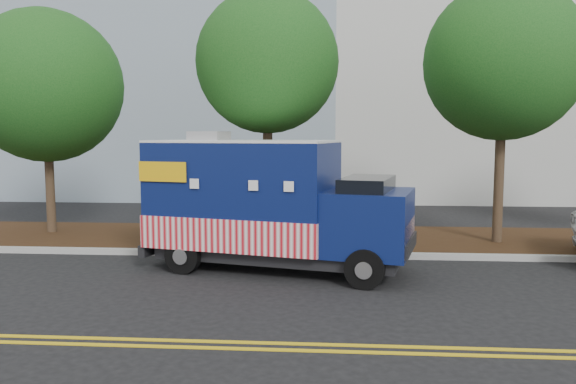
{
  "coord_description": "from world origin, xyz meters",
  "views": [
    {
      "loc": [
        1.75,
        -12.41,
        3.08
      ],
      "look_at": [
        0.79,
        0.6,
        1.73
      ],
      "focal_mm": 35.0,
      "sensor_mm": 36.0,
      "label": 1
    }
  ],
  "objects": [
    {
      "name": "ground",
      "position": [
        0.0,
        0.0,
        0.0
      ],
      "size": [
        120.0,
        120.0,
        0.0
      ],
      "primitive_type": "plane",
      "color": "black",
      "rests_on": "ground"
    },
    {
      "name": "centerline_near",
      "position": [
        0.0,
        -4.45,
        0.01
      ],
      "size": [
        120.0,
        0.1,
        0.01
      ],
      "primitive_type": "cube",
      "color": "gold",
      "rests_on": "ground"
    },
    {
      "name": "food_truck",
      "position": [
        0.31,
        0.16,
        1.42
      ],
      "size": [
        6.29,
        3.5,
        3.14
      ],
      "rotation": [
        0.0,
        0.0,
        -0.24
      ],
      "color": "black",
      "rests_on": "ground"
    },
    {
      "name": "sign_post",
      "position": [
        -0.87,
        1.75,
        1.2
      ],
      "size": [
        0.06,
        0.06,
        2.4
      ],
      "primitive_type": "cube",
      "color": "#473828",
      "rests_on": "ground"
    },
    {
      "name": "centerline_far",
      "position": [
        0.0,
        -4.7,
        0.01
      ],
      "size": [
        120.0,
        0.1,
        0.01
      ],
      "primitive_type": "cube",
      "color": "gold",
      "rests_on": "ground"
    },
    {
      "name": "mulch_strip",
      "position": [
        0.0,
        3.5,
        0.07
      ],
      "size": [
        120.0,
        4.0,
        0.15
      ],
      "primitive_type": "cube",
      "color": "black",
      "rests_on": "ground"
    },
    {
      "name": "tree_a",
      "position": [
        -6.57,
        3.69,
        4.47
      ],
      "size": [
        4.46,
        4.46,
        6.71
      ],
      "color": "#38281C",
      "rests_on": "ground"
    },
    {
      "name": "curb",
      "position": [
        0.0,
        1.4,
        0.07
      ],
      "size": [
        120.0,
        0.18,
        0.15
      ],
      "primitive_type": "cube",
      "color": "#9E9E99",
      "rests_on": "ground"
    },
    {
      "name": "tree_b",
      "position": [
        0.08,
        2.71,
        4.97
      ],
      "size": [
        3.8,
        3.8,
        6.89
      ],
      "color": "#38281C",
      "rests_on": "ground"
    },
    {
      "name": "tree_c",
      "position": [
        6.32,
        3.07,
        4.98
      ],
      "size": [
        4.19,
        4.19,
        7.08
      ],
      "color": "#38281C",
      "rests_on": "ground"
    }
  ]
}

